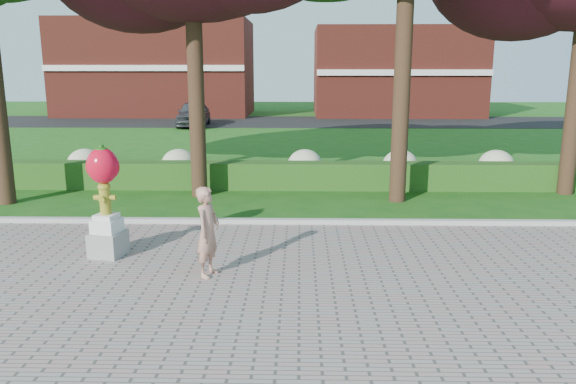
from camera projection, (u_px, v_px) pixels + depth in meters
name	position (u px, v px, depth m)	size (l,w,h in m)	color
ground	(253.00, 271.00, 10.04)	(100.00, 100.00, 0.00)	#184F13
curb	(263.00, 222.00, 12.95)	(40.00, 0.18, 0.15)	#ADADA5
lawn_hedge	(272.00, 175.00, 16.78)	(24.00, 0.70, 0.80)	#1B4614
hydrangea_row	(291.00, 165.00, 17.71)	(20.10, 1.10, 0.99)	#BEBC91
street	(287.00, 122.00, 37.35)	(50.00, 8.00, 0.02)	black
building_left	(158.00, 68.00, 42.65)	(14.00, 8.00, 7.00)	maroon
building_right	(395.00, 72.00, 42.35)	(12.00, 8.00, 6.40)	maroon
hydrant_sculpture	(105.00, 198.00, 10.52)	(0.70, 0.70, 2.14)	gray
woman	(208.00, 232.00, 9.57)	(0.57, 0.38, 1.57)	tan
parked_car	(194.00, 114.00, 34.37)	(1.80, 4.47, 1.52)	#3A3B41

